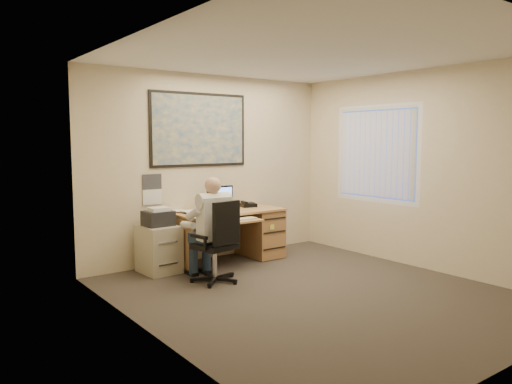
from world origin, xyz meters
TOP-DOWN VIEW (x-y plane):
  - room_shell at (0.00, 0.00)m, footprint 4.00×4.50m
  - desk at (0.39, 1.90)m, footprint 1.60×0.97m
  - world_map at (-0.19, 2.23)m, footprint 1.56×0.03m
  - wall_calendar at (-0.94, 2.24)m, footprint 0.28×0.01m
  - window_blinds at (1.97, 0.80)m, footprint 0.06×1.40m
  - filing_cabinet at (-1.01, 1.93)m, footprint 0.47×0.56m
  - office_chair at (-0.65, 1.07)m, footprint 0.70×0.70m
  - person at (-0.64, 1.14)m, footprint 0.56×0.79m

SIDE VIEW (x-z plane):
  - office_chair at x=-0.65m, z-range -0.21..0.81m
  - filing_cabinet at x=-1.01m, z-range -0.06..0.81m
  - desk at x=0.39m, z-range -0.10..0.98m
  - person at x=-0.64m, z-range 0.00..1.30m
  - wall_calendar at x=-0.94m, z-range 0.87..1.29m
  - room_shell at x=0.00m, z-range 0.00..2.70m
  - window_blinds at x=1.97m, z-range 0.90..2.20m
  - world_map at x=-0.19m, z-range 1.37..2.43m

